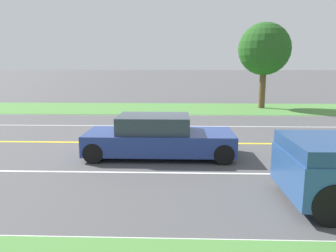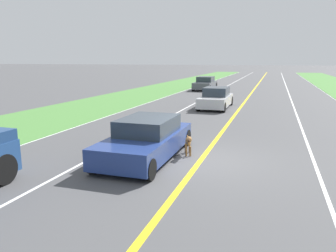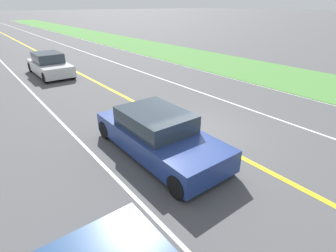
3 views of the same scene
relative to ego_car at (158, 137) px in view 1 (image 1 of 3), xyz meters
name	(u,v)px [view 1 (image 1 of 3)]	position (x,y,z in m)	size (l,w,h in m)	color
ground_plane	(155,143)	(-1.80, -0.24, -0.62)	(400.00, 400.00, 0.00)	#4C4C4F
centre_divider_line	(155,143)	(-1.80, -0.24, -0.62)	(0.18, 160.00, 0.01)	yellow
lane_edge_line_right	(125,239)	(5.20, -0.24, -0.62)	(0.14, 160.00, 0.01)	white
lane_edge_line_left	(164,115)	(-8.80, -0.24, -0.62)	(0.14, 160.00, 0.01)	white
lane_dash_same_dir	(146,173)	(1.70, -0.24, -0.62)	(0.10, 160.00, 0.01)	white
lane_dash_oncoming	(160,126)	(-5.30, -0.24, -0.62)	(0.10, 160.00, 0.01)	white
grass_verge_left	(166,108)	(-11.80, -0.24, -0.61)	(6.00, 160.00, 0.03)	#4C843D
ego_car	(158,137)	(0.00, 0.00, 0.00)	(1.93, 4.68, 1.33)	navy
dog	(143,134)	(-1.26, -0.65, -0.16)	(0.43, 1.04, 0.75)	olive
roadside_tree_left_near	(264,49)	(-12.25, 6.30, 3.32)	(3.46, 3.46, 5.70)	brown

